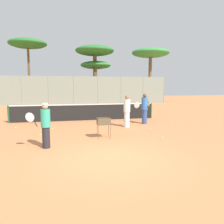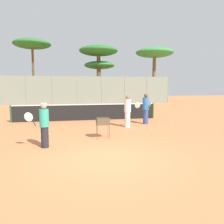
# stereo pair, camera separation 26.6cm
# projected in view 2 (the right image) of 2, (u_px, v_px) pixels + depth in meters

# --- Properties ---
(ground_plane) EXTENTS (80.00, 80.00, 0.00)m
(ground_plane) POSITION_uv_depth(u_px,v_px,m) (108.00, 159.00, 6.79)
(ground_plane) COLOR #D37F4C
(tennis_net) EXTENTS (9.41, 0.10, 1.07)m
(tennis_net) POSITION_uv_depth(u_px,v_px,m) (86.00, 112.00, 14.35)
(tennis_net) COLOR #26592D
(tennis_net) RESTS_ON ground_plane
(back_fence) EXTENTS (24.12, 0.08, 3.45)m
(back_fence) POSITION_uv_depth(u_px,v_px,m) (77.00, 90.00, 26.86)
(back_fence) COLOR gray
(back_fence) RESTS_ON ground_plane
(tree_0) EXTENTS (4.63, 4.63, 8.06)m
(tree_0) POSITION_uv_depth(u_px,v_px,m) (32.00, 45.00, 27.32)
(tree_0) COLOR brown
(tree_0) RESTS_ON ground_plane
(tree_1) EXTENTS (5.14, 5.14, 7.55)m
(tree_1) POSITION_uv_depth(u_px,v_px,m) (98.00, 52.00, 29.00)
(tree_1) COLOR brown
(tree_1) RESTS_ON ground_plane
(tree_2) EXTENTS (4.22, 4.22, 5.64)m
(tree_2) POSITION_uv_depth(u_px,v_px,m) (99.00, 66.00, 30.27)
(tree_2) COLOR brown
(tree_2) RESTS_ON ground_plane
(tree_3) EXTENTS (5.33, 5.33, 7.62)m
(tree_3) POSITION_uv_depth(u_px,v_px,m) (154.00, 54.00, 30.97)
(tree_3) COLOR brown
(tree_3) RESTS_ON ground_plane
(player_white_outfit) EXTENTS (0.37, 0.94, 1.80)m
(player_white_outfit) POSITION_uv_depth(u_px,v_px,m) (146.00, 108.00, 12.92)
(player_white_outfit) COLOR #334C8C
(player_white_outfit) RESTS_ON ground_plane
(player_red_cap) EXTENTS (0.85, 0.54, 1.75)m
(player_red_cap) POSITION_uv_depth(u_px,v_px,m) (128.00, 111.00, 11.88)
(player_red_cap) COLOR white
(player_red_cap) RESTS_ON ground_plane
(player_yellow_shirt) EXTENTS (0.89, 0.34, 1.64)m
(player_yellow_shirt) POSITION_uv_depth(u_px,v_px,m) (44.00, 125.00, 7.92)
(player_yellow_shirt) COLOR #26262D
(player_yellow_shirt) RESTS_ON ground_plane
(ball_cart) EXTENTS (0.56, 0.41, 0.89)m
(ball_cart) POSITION_uv_depth(u_px,v_px,m) (103.00, 123.00, 9.40)
(ball_cart) COLOR brown
(ball_cart) RESTS_ON ground_plane
(tennis_ball_0) EXTENTS (0.07, 0.07, 0.07)m
(tennis_ball_0) POSITION_uv_depth(u_px,v_px,m) (49.00, 134.00, 10.07)
(tennis_ball_0) COLOR #D1E54C
(tennis_ball_0) RESTS_ON ground_plane
(tennis_ball_1) EXTENTS (0.07, 0.07, 0.07)m
(tennis_ball_1) POSITION_uv_depth(u_px,v_px,m) (17.00, 127.00, 11.74)
(tennis_ball_1) COLOR #D1E54C
(tennis_ball_1) RESTS_ON ground_plane
(tennis_ball_2) EXTENTS (0.07, 0.07, 0.07)m
(tennis_ball_2) POSITION_uv_depth(u_px,v_px,m) (171.00, 125.00, 12.60)
(tennis_ball_2) COLOR #D1E54C
(tennis_ball_2) RESTS_ON ground_plane
(tennis_ball_3) EXTENTS (0.07, 0.07, 0.07)m
(tennis_ball_3) POSITION_uv_depth(u_px,v_px,m) (161.00, 138.00, 9.25)
(tennis_ball_3) COLOR #D1E54C
(tennis_ball_3) RESTS_ON ground_plane
(tennis_ball_4) EXTENTS (0.07, 0.07, 0.07)m
(tennis_ball_4) POSITION_uv_depth(u_px,v_px,m) (53.00, 128.00, 11.47)
(tennis_ball_4) COLOR #D1E54C
(tennis_ball_4) RESTS_ON ground_plane
(tennis_ball_5) EXTENTS (0.07, 0.07, 0.07)m
(tennis_ball_5) POSITION_uv_depth(u_px,v_px,m) (40.00, 134.00, 10.03)
(tennis_ball_5) COLOR #D1E54C
(tennis_ball_5) RESTS_ON ground_plane
(tennis_ball_6) EXTENTS (0.07, 0.07, 0.07)m
(tennis_ball_6) POSITION_uv_depth(u_px,v_px,m) (44.00, 127.00, 11.76)
(tennis_ball_6) COLOR #D1E54C
(tennis_ball_6) RESTS_ON ground_plane
(tennis_ball_7) EXTENTS (0.07, 0.07, 0.07)m
(tennis_ball_7) POSITION_uv_depth(u_px,v_px,m) (151.00, 130.00, 10.99)
(tennis_ball_7) COLOR #D1E54C
(tennis_ball_7) RESTS_ON ground_plane
(parked_car) EXTENTS (4.20, 1.70, 1.60)m
(parked_car) POSITION_uv_depth(u_px,v_px,m) (86.00, 97.00, 30.51)
(parked_car) COLOR #232328
(parked_car) RESTS_ON ground_plane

